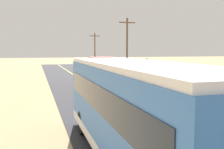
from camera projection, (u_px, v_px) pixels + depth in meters
livestock_truck at (108, 69)px, 24.52m from camera, size 2.53×9.70×3.02m
bus at (135, 109)px, 8.16m from camera, size 2.54×10.00×3.21m
power_pole_mid at (127, 46)px, 34.47m from camera, size 2.20×0.24×7.83m
power_pole_far at (95, 49)px, 53.34m from camera, size 2.20×0.24×7.11m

